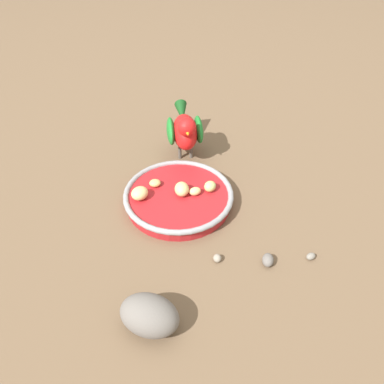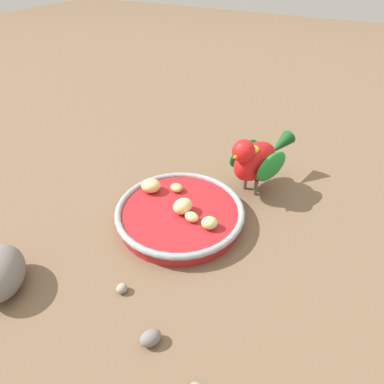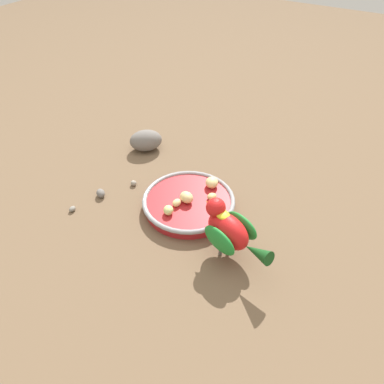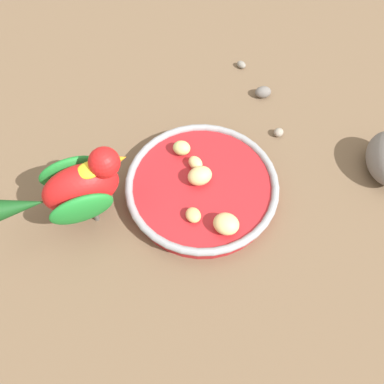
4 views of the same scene
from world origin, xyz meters
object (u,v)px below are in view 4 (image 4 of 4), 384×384
object	(u,v)px
apple_piece_1	(226,224)
pebble_1	(241,65)
apple_piece_4	(195,163)
pebble_2	(263,92)
pebble_0	(279,132)
feeding_bowl	(202,187)
apple_piece_3	(193,215)
apple_piece_0	(200,176)
apple_piece_2	(182,148)
parrot	(78,187)

from	to	relation	value
apple_piece_1	pebble_1	world-z (taller)	apple_piece_1
apple_piece_1	pebble_1	distance (m)	0.35
apple_piece_4	pebble_2	world-z (taller)	apple_piece_4
apple_piece_1	pebble_0	bearing A→B (deg)	21.22
feeding_bowl	apple_piece_1	distance (m)	0.08
apple_piece_3	apple_piece_4	distance (m)	0.09
pebble_2	apple_piece_0	bearing A→B (deg)	-161.36
pebble_2	apple_piece_1	bearing A→B (deg)	-147.18
apple_piece_2	apple_piece_1	bearing A→B (deg)	-105.72
apple_piece_1	pebble_2	distance (m)	0.28
apple_piece_2	parrot	bearing A→B (deg)	173.54
parrot	pebble_0	size ratio (longest dim) A/B	10.85
pebble_0	pebble_1	world-z (taller)	pebble_0
apple_piece_1	apple_piece_4	xyz separation A→B (m)	(0.04, 0.11, -0.00)
apple_piece_0	pebble_0	world-z (taller)	apple_piece_0
parrot	pebble_1	xyz separation A→B (m)	(0.39, 0.07, -0.07)
apple_piece_0	apple_piece_1	distance (m)	0.09
apple_piece_3	apple_piece_4	xyz separation A→B (m)	(0.06, 0.06, 0.00)
apple_piece_3	apple_piece_2	bearing A→B (deg)	57.57
apple_piece_0	apple_piece_4	bearing A→B (deg)	62.00
pebble_0	pebble_2	xyz separation A→B (m)	(0.04, 0.08, 0.00)
apple_piece_3	parrot	world-z (taller)	parrot
apple_piece_1	apple_piece_4	bearing A→B (deg)	70.33
pebble_1	pebble_2	size ratio (longest dim) A/B	0.64
feeding_bowl	apple_piece_3	distance (m)	0.06
apple_piece_1	apple_piece_4	world-z (taller)	apple_piece_1
apple_piece_4	parrot	size ratio (longest dim) A/B	0.14
apple_piece_0	pebble_1	distance (m)	0.28
apple_piece_2	pebble_0	size ratio (longest dim) A/B	1.62
apple_piece_2	feeding_bowl	bearing A→B (deg)	-103.78
pebble_0	pebble_2	world-z (taller)	pebble_2
apple_piece_0	apple_piece_4	size ratio (longest dim) A/B	1.49
apple_piece_0	apple_piece_2	world-z (taller)	apple_piece_0
apple_piece_0	apple_piece_3	distance (m)	0.06
apple_piece_1	apple_piece_4	distance (m)	0.11
apple_piece_1	pebble_1	bearing A→B (deg)	41.42
apple_piece_0	parrot	size ratio (longest dim) A/B	0.20
apple_piece_0	pebble_1	xyz separation A→B (m)	(0.24, 0.15, -0.03)
apple_piece_2	parrot	distance (m)	0.17
apple_piece_2	pebble_1	xyz separation A→B (m)	(0.22, 0.09, -0.03)
apple_piece_4	pebble_0	xyz separation A→B (m)	(0.16, -0.03, -0.03)
apple_piece_4	pebble_2	distance (m)	0.21
apple_piece_0	pebble_1	world-z (taller)	apple_piece_0
apple_piece_2	parrot	xyz separation A→B (m)	(-0.16, 0.02, 0.04)
apple_piece_1	apple_piece_3	size ratio (longest dim) A/B	1.49
parrot	pebble_2	distance (m)	0.37
apple_piece_3	parrot	xyz separation A→B (m)	(-0.10, 0.12, 0.04)
pebble_1	apple_piece_3	bearing A→B (deg)	-146.37
feeding_bowl	pebble_0	distance (m)	0.17
apple_piece_2	apple_piece_4	world-z (taller)	apple_piece_2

